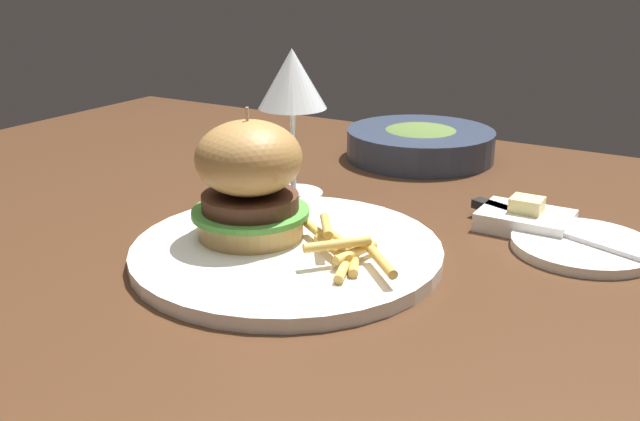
{
  "coord_description": "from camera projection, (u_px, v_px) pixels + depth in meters",
  "views": [
    {
      "loc": [
        0.35,
        -0.66,
        1.02
      ],
      "look_at": [
        0.01,
        -0.09,
        0.78
      ],
      "focal_mm": 40.0,
      "sensor_mm": 36.0,
      "label": 1
    }
  ],
  "objects": [
    {
      "name": "dining_table",
      "position": [
        350.0,
        286.0,
        0.82
      ],
      "size": [
        1.47,
        0.91,
        0.74
      ],
      "color": "#472B19",
      "rests_on": "ground"
    },
    {
      "name": "fries_pile",
      "position": [
        343.0,
        248.0,
        0.66
      ],
      "size": [
        0.14,
        0.1,
        0.03
      ],
      "color": "gold",
      "rests_on": "main_plate"
    },
    {
      "name": "bread_plate",
      "position": [
        583.0,
        246.0,
        0.72
      ],
      "size": [
        0.14,
        0.14,
        0.01
      ],
      "primitive_type": "cylinder",
      "color": "white",
      "rests_on": "dining_table"
    },
    {
      "name": "burger_sandwich",
      "position": [
        249.0,
        179.0,
        0.7
      ],
      "size": [
        0.12,
        0.12,
        0.13
      ],
      "color": "tan",
      "rests_on": "main_plate"
    },
    {
      "name": "main_plate",
      "position": [
        287.0,
        251.0,
        0.7
      ],
      "size": [
        0.3,
        0.3,
        0.01
      ],
      "primitive_type": "cylinder",
      "color": "white",
      "rests_on": "dining_table"
    },
    {
      "name": "table_knife",
      "position": [
        541.0,
        224.0,
        0.75
      ],
      "size": [
        0.21,
        0.09,
        0.01
      ],
      "color": "silver",
      "rests_on": "bread_plate"
    },
    {
      "name": "wine_glass",
      "position": [
        292.0,
        84.0,
        0.84
      ],
      "size": [
        0.08,
        0.08,
        0.18
      ],
      "color": "silver",
      "rests_on": "dining_table"
    },
    {
      "name": "butter_dish",
      "position": [
        525.0,
        219.0,
        0.77
      ],
      "size": [
        0.1,
        0.07,
        0.04
      ],
      "color": "white",
      "rests_on": "dining_table"
    },
    {
      "name": "soup_bowl",
      "position": [
        420.0,
        143.0,
        1.04
      ],
      "size": [
        0.21,
        0.21,
        0.05
      ],
      "color": "#2D384C",
      "rests_on": "dining_table"
    }
  ]
}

